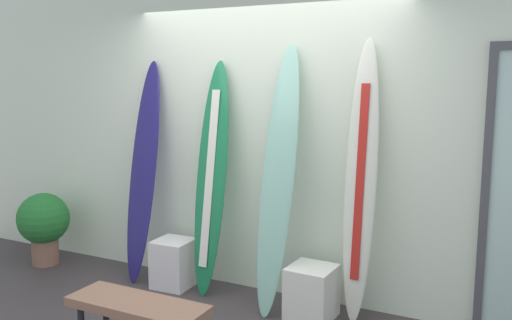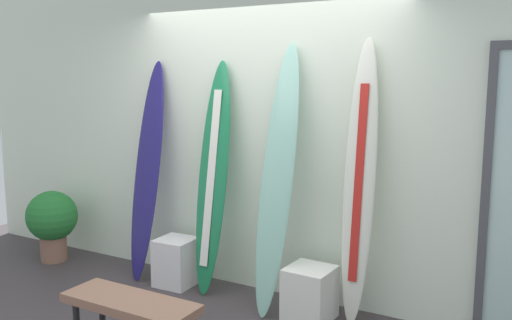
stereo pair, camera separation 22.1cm
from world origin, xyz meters
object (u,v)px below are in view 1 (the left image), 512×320
at_px(surfboard_ivory, 361,185).
at_px(display_block_left, 312,292).
at_px(surfboard_emerald, 211,178).
at_px(display_block_center, 174,263).
at_px(bench, 138,311).
at_px(surfboard_navy, 143,173).
at_px(surfboard_seafoam, 278,179).
at_px(potted_plant, 44,222).

bearing_deg(surfboard_ivory, display_block_left, -152.81).
distance_m(surfboard_emerald, display_block_left, 1.30).
bearing_deg(display_block_center, bench, -63.52).
bearing_deg(surfboard_emerald, surfboard_navy, -178.83).
bearing_deg(display_block_left, surfboard_ivory, 27.19).
height_order(surfboard_ivory, bench, surfboard_ivory).
xyz_separation_m(surfboard_seafoam, display_block_left, (0.32, -0.05, -0.88)).
height_order(surfboard_emerald, bench, surfboard_emerald).
bearing_deg(surfboard_emerald, bench, -78.42).
height_order(display_block_center, potted_plant, potted_plant).
bearing_deg(bench, surfboard_ivory, 53.81).
height_order(surfboard_seafoam, display_block_center, surfboard_seafoam).
height_order(surfboard_emerald, surfboard_ivory, surfboard_ivory).
height_order(surfboard_navy, surfboard_ivory, surfboard_ivory).
bearing_deg(surfboard_navy, potted_plant, -171.96).
height_order(surfboard_navy, surfboard_emerald, surfboard_navy).
bearing_deg(display_block_left, potted_plant, -178.93).
xyz_separation_m(surfboard_seafoam, potted_plant, (-2.57, -0.11, -0.65)).
xyz_separation_m(display_block_center, potted_plant, (-1.53, -0.10, 0.22)).
bearing_deg(bench, display_block_left, 60.30).
xyz_separation_m(display_block_left, display_block_center, (-1.37, 0.05, 0.01)).
bearing_deg(surfboard_navy, surfboard_ivory, 1.58).
relative_size(surfboard_ivory, display_block_left, 5.23).
distance_m(surfboard_emerald, surfboard_seafoam, 0.68).
distance_m(surfboard_emerald, bench, 1.54).
bearing_deg(display_block_left, surfboard_navy, 176.37).
bearing_deg(surfboard_navy, surfboard_seafoam, -2.25).
height_order(display_block_left, display_block_center, display_block_center).
height_order(surfboard_navy, display_block_left, surfboard_navy).
relative_size(surfboard_navy, display_block_left, 4.88).
bearing_deg(surfboard_seafoam, surfboard_navy, 177.75).
xyz_separation_m(display_block_left, bench, (-0.72, -1.26, 0.20)).
relative_size(display_block_center, bench, 0.46).
height_order(surfboard_seafoam, bench, surfboard_seafoam).
relative_size(surfboard_ivory, bench, 2.32).
height_order(surfboard_emerald, display_block_center, surfboard_emerald).
height_order(surfboard_emerald, potted_plant, surfboard_emerald).
distance_m(surfboard_seafoam, display_block_left, 0.94).
distance_m(surfboard_seafoam, surfboard_ivory, 0.66).
bearing_deg(surfboard_ivory, potted_plant, -176.07).
height_order(surfboard_emerald, display_block_left, surfboard_emerald).
bearing_deg(surfboard_seafoam, display_block_center, -179.66).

